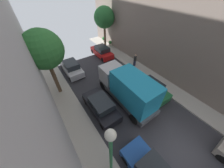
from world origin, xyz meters
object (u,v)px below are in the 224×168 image
object	(u,v)px
parked_car_left_4	(101,106)
parked_car_right_2	(150,88)
delivery_truck	(128,88)
potted_plant_3	(104,39)
parked_car_right_3	(102,52)
street_tree_1	(104,18)
street_tree_2	(43,50)
pedestrian	(135,60)
potted_plant_0	(110,43)
lamp_post	(111,152)
potted_plant_2	(39,59)
parked_car_left_5	(72,68)

from	to	relation	value
parked_car_left_4	parked_car_right_2	distance (m)	5.47
delivery_truck	potted_plant_3	size ratio (longest dim) A/B	8.10
parked_car_right_3	parked_car_right_2	bearing A→B (deg)	-90.00
parked_car_right_2	street_tree_1	world-z (taller)	street_tree_1
street_tree_2	pedestrian	bearing A→B (deg)	-5.11
potted_plant_0	potted_plant_3	distance (m)	2.24
parked_car_left_4	pedestrian	world-z (taller)	pedestrian
parked_car_right_3	street_tree_1	xyz separation A→B (m)	(2.17, 2.49, 3.92)
parked_car_right_3	delivery_truck	bearing A→B (deg)	-106.40
parked_car_right_2	delivery_truck	xyz separation A→B (m)	(-2.70, 0.55, 1.07)
parked_car_right_3	lamp_post	bearing A→B (deg)	-118.87
potted_plant_2	potted_plant_3	size ratio (longest dim) A/B	1.01
parked_car_right_3	street_tree_2	world-z (taller)	street_tree_2
parked_car_left_4	parked_car_left_5	size ratio (longest dim) A/B	1.00
parked_car_left_5	potted_plant_2	distance (m)	5.83
parked_car_left_4	pedestrian	distance (m)	8.40
potted_plant_3	pedestrian	bearing A→B (deg)	-95.30
street_tree_2	potted_plant_0	bearing A→B (deg)	30.50
pedestrian	potted_plant_0	size ratio (longest dim) A/B	1.93
lamp_post	street_tree_2	bearing A→B (deg)	93.11
street_tree_1	parked_car_left_5	bearing A→B (deg)	-152.16
delivery_truck	street_tree_2	bearing A→B (deg)	135.68
delivery_truck	potted_plant_3	xyz separation A→B (m)	(5.69, 13.53, -1.21)
street_tree_2	parked_car_left_5	bearing A→B (deg)	48.43
parked_car_right_2	parked_car_right_3	xyz separation A→B (m)	(0.00, 9.72, 0.00)
pedestrian	lamp_post	distance (m)	12.73
potted_plant_2	lamp_post	bearing A→B (deg)	-86.48
potted_plant_2	lamp_post	size ratio (longest dim) A/B	0.15
street_tree_2	potted_plant_3	distance (m)	14.43
street_tree_1	potted_plant_3	xyz separation A→B (m)	(0.82, 1.87, -4.07)
parked_car_right_2	potted_plant_2	distance (m)	15.66
potted_plant_2	parked_car_right_2	bearing A→B (deg)	-57.85
parked_car_right_3	delivery_truck	distance (m)	9.62
parked_car_left_5	potted_plant_0	bearing A→B (deg)	23.49
parked_car_right_2	delivery_truck	world-z (taller)	delivery_truck
parked_car_right_2	delivery_truck	size ratio (longest dim) A/B	0.64
parked_car_left_4	delivery_truck	size ratio (longest dim) A/B	0.64
lamp_post	potted_plant_2	bearing A→B (deg)	93.52
delivery_truck	pedestrian	world-z (taller)	delivery_truck
parked_car_left_4	parked_car_right_3	world-z (taller)	same
parked_car_left_5	delivery_truck	xyz separation A→B (m)	(2.70, -7.67, 1.07)
street_tree_1	potted_plant_0	xyz separation A→B (m)	(0.77, -0.37, -4.00)
parked_car_right_2	street_tree_2	size ratio (longest dim) A/B	0.65
parked_car_left_5	pedestrian	bearing A→B (deg)	-25.49
pedestrian	potted_plant_0	distance (m)	7.27
street_tree_1	lamp_post	xyz separation A→B (m)	(-9.47, -15.73, -0.94)
pedestrian	potted_plant_2	distance (m)	13.55
parked_car_left_5	parked_car_right_2	xyz separation A→B (m)	(5.40, -8.22, 0.00)
parked_car_right_2	potted_plant_3	bearing A→B (deg)	78.02
street_tree_2	lamp_post	world-z (taller)	street_tree_2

